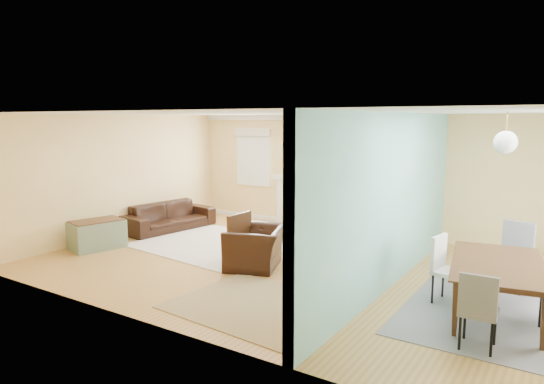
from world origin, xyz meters
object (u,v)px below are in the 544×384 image
object	(u,v)px
green_chair	(347,224)
credenza	(398,238)
sofa	(169,216)
dining_table	(500,289)
eames_chair	(256,247)

from	to	relation	value
green_chair	credenza	world-z (taller)	credenza
sofa	credenza	world-z (taller)	credenza
credenza	dining_table	world-z (taller)	credenza
sofa	dining_table	size ratio (longest dim) A/B	1.07
sofa	eames_chair	world-z (taller)	eames_chair
eames_chair	green_chair	distance (m)	2.58
eames_chair	credenza	xyz separation A→B (m)	(1.90, 1.68, 0.06)
sofa	green_chair	bearing A→B (deg)	-62.96
sofa	eames_chair	xyz separation A→B (m)	(3.26, -1.25, 0.04)
dining_table	credenza	bearing A→B (deg)	38.51
sofa	green_chair	world-z (taller)	green_chair
dining_table	green_chair	bearing A→B (deg)	42.50
eames_chair	dining_table	world-z (taller)	dining_table
credenza	dining_table	size ratio (longest dim) A/B	0.83
credenza	dining_table	distance (m)	2.53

